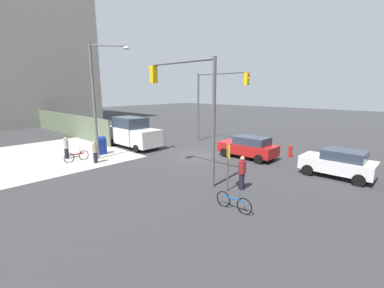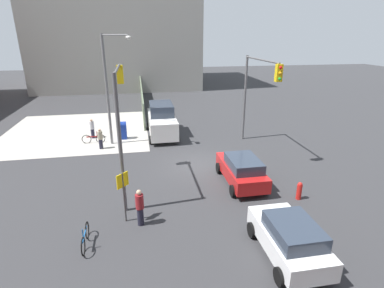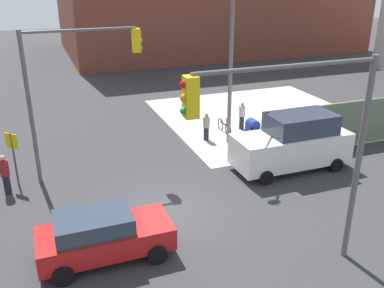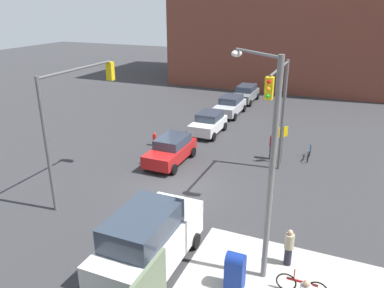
# 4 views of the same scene
# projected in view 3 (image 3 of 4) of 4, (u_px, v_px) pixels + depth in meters

# --- Properties ---
(ground_plane) EXTENTS (120.00, 120.00, 0.00)m
(ground_plane) POSITION_uv_depth(u_px,v_px,m) (170.00, 212.00, 16.36)
(ground_plane) COLOR #333335
(sidewalk_corner) EXTENTS (12.00, 12.00, 0.01)m
(sidewalk_corner) POSITION_uv_depth(u_px,v_px,m) (261.00, 116.00, 27.11)
(sidewalk_corner) COLOR #ADA89E
(sidewalk_corner) RESTS_ON ground
(traffic_signal_nw_corner) EXTENTS (4.95, 0.36, 6.50)m
(traffic_signal_nw_corner) POSITION_uv_depth(u_px,v_px,m) (73.00, 75.00, 17.67)
(traffic_signal_nw_corner) COLOR #59595B
(traffic_signal_nw_corner) RESTS_ON ground
(traffic_signal_se_corner) EXTENTS (5.68, 0.36, 6.50)m
(traffic_signal_se_corner) POSITION_uv_depth(u_px,v_px,m) (300.00, 129.00, 11.48)
(traffic_signal_se_corner) COLOR #59595B
(traffic_signal_se_corner) RESTS_ON ground
(street_lamp_corner) EXTENTS (1.94, 2.10, 8.00)m
(street_lamp_corner) POSITION_uv_depth(u_px,v_px,m) (229.00, 56.00, 21.00)
(street_lamp_corner) COLOR slate
(street_lamp_corner) RESTS_ON ground
(warning_sign_two_way) EXTENTS (0.48, 0.48, 2.40)m
(warning_sign_two_way) POSITION_uv_depth(u_px,v_px,m) (13.00, 150.00, 17.85)
(warning_sign_two_way) COLOR #4C4C4C
(warning_sign_two_way) RESTS_ON ground
(mailbox_blue) EXTENTS (0.56, 0.64, 1.43)m
(mailbox_blue) POSITION_uv_depth(u_px,v_px,m) (252.00, 131.00, 22.44)
(mailbox_blue) COLOR navy
(mailbox_blue) RESTS_ON ground
(coupe_red) EXTENTS (4.21, 2.02, 1.62)m
(coupe_red) POSITION_uv_depth(u_px,v_px,m) (103.00, 235.00, 13.51)
(coupe_red) COLOR #B21919
(coupe_red) RESTS_ON ground
(van_white_delivery) EXTENTS (5.40, 2.32, 2.62)m
(van_white_delivery) POSITION_uv_depth(u_px,v_px,m) (293.00, 143.00, 19.59)
(van_white_delivery) COLOR white
(van_white_delivery) RESTS_ON ground
(pedestrian_crossing) EXTENTS (0.36, 0.36, 1.61)m
(pedestrian_crossing) POSITION_uv_depth(u_px,v_px,m) (242.00, 115.00, 24.69)
(pedestrian_crossing) COLOR #B2B2B7
(pedestrian_crossing) RESTS_ON ground
(pedestrian_waiting) EXTENTS (0.36, 0.36, 1.73)m
(pedestrian_waiting) POSITION_uv_depth(u_px,v_px,m) (5.00, 174.00, 17.42)
(pedestrian_waiting) COLOR maroon
(pedestrian_waiting) RESTS_ON ground
(pedestrian_walking_north) EXTENTS (0.36, 0.36, 1.54)m
(pedestrian_walking_north) POSITION_uv_depth(u_px,v_px,m) (206.00, 126.00, 23.07)
(pedestrian_walking_north) COLOR #9E937A
(pedestrian_walking_north) RESTS_ON ground
(bicycle_leaning_on_fence) EXTENTS (0.05, 1.75, 0.97)m
(bicycle_leaning_on_fence) POSITION_uv_depth(u_px,v_px,m) (224.00, 127.00, 24.30)
(bicycle_leaning_on_fence) COLOR black
(bicycle_leaning_on_fence) RESTS_ON ground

